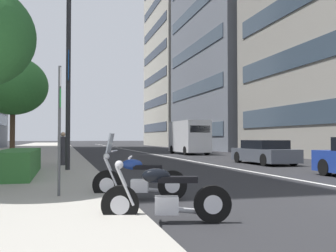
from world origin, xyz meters
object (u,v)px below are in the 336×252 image
(car_approaching_light, at_px, (264,153))
(motorcycle_far_end_row, at_px, (165,198))
(motorcycle_second_in_row, at_px, (138,180))
(pedestrian_on_plaza, at_px, (63,149))
(street_lamp_with_banners, at_px, (78,50))
(parking_sign_by_curb, at_px, (60,114))
(delivery_van_ahead, at_px, (189,137))
(street_tree_near_plaza_corner, at_px, (13,86))

(car_approaching_light, bearing_deg, motorcycle_far_end_row, 144.16)
(motorcycle_second_in_row, bearing_deg, pedestrian_on_plaza, -63.00)
(street_lamp_with_banners, xyz_separation_m, pedestrian_on_plaza, (2.77, 0.56, -3.95))
(motorcycle_second_in_row, bearing_deg, car_approaching_light, -112.85)
(parking_sign_by_curb, bearing_deg, motorcycle_far_end_row, -146.30)
(motorcycle_far_end_row, distance_m, parking_sign_by_curb, 3.37)
(delivery_van_ahead, bearing_deg, street_lamp_with_banners, 146.59)
(delivery_van_ahead, distance_m, pedestrian_on_plaza, 17.11)
(pedestrian_on_plaza, bearing_deg, motorcycle_far_end_row, -26.23)
(parking_sign_by_curb, bearing_deg, street_tree_near_plaza_corner, 12.11)
(delivery_van_ahead, xyz_separation_m, street_tree_near_plaza_corner, (-13.77, 12.58, 2.16))
(motorcycle_far_end_row, relative_size, delivery_van_ahead, 0.39)
(parking_sign_by_curb, height_order, street_tree_near_plaza_corner, street_tree_near_plaza_corner)
(parking_sign_by_curb, height_order, pedestrian_on_plaza, parking_sign_by_curb)
(car_approaching_light, distance_m, parking_sign_by_curb, 14.63)
(car_approaching_light, xyz_separation_m, pedestrian_on_plaza, (-0.33, 10.34, 0.29))
(car_approaching_light, bearing_deg, pedestrian_on_plaza, 90.47)
(street_tree_near_plaza_corner, bearing_deg, pedestrian_on_plaza, -84.25)
(motorcycle_far_end_row, bearing_deg, delivery_van_ahead, -95.75)
(motorcycle_far_end_row, relative_size, street_lamp_with_banners, 0.27)
(motorcycle_second_in_row, relative_size, street_lamp_with_banners, 0.26)
(car_approaching_light, bearing_deg, street_lamp_with_banners, 106.24)
(street_tree_near_plaza_corner, distance_m, pedestrian_on_plaza, 3.51)
(motorcycle_second_in_row, height_order, street_tree_near_plaza_corner, street_tree_near_plaza_corner)
(motorcycle_second_in_row, height_order, delivery_van_ahead, delivery_van_ahead)
(pedestrian_on_plaza, bearing_deg, parking_sign_by_curb, -34.04)
(motorcycle_second_in_row, bearing_deg, street_lamp_with_banners, -63.80)
(delivery_van_ahead, distance_m, street_lamp_with_banners, 19.37)
(motorcycle_second_in_row, distance_m, street_lamp_with_banners, 8.42)
(street_lamp_with_banners, relative_size, street_tree_near_plaza_corner, 1.63)
(parking_sign_by_curb, distance_m, street_tree_near_plaza_corner, 10.03)
(motorcycle_far_end_row, relative_size, parking_sign_by_curb, 0.75)
(motorcycle_second_in_row, relative_size, pedestrian_on_plaza, 1.37)
(delivery_van_ahead, height_order, street_tree_near_plaza_corner, street_tree_near_plaza_corner)
(motorcycle_second_in_row, relative_size, parking_sign_by_curb, 0.74)
(delivery_van_ahead, xyz_separation_m, pedestrian_on_plaza, (-13.55, 10.43, -0.61))
(delivery_van_ahead, relative_size, street_tree_near_plaza_corner, 1.10)
(motorcycle_second_in_row, distance_m, pedestrian_on_plaza, 10.02)
(motorcycle_second_in_row, height_order, parking_sign_by_curb, parking_sign_by_curb)
(delivery_van_ahead, relative_size, street_lamp_with_banners, 0.67)
(pedestrian_on_plaza, bearing_deg, motorcycle_second_in_row, -24.25)
(delivery_van_ahead, height_order, pedestrian_on_plaza, delivery_van_ahead)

